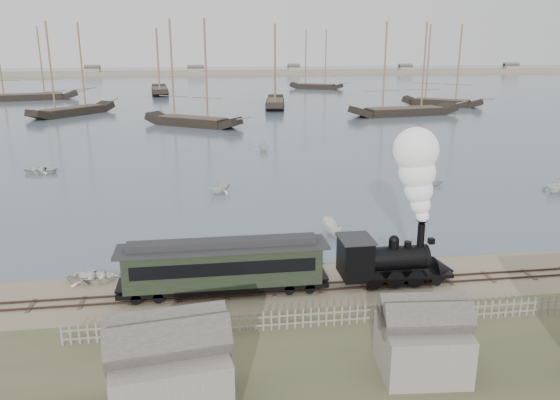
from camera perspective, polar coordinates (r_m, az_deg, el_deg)
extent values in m
plane|color=gray|center=(38.45, 4.85, -7.81)|extent=(600.00, 600.00, 0.00)
cube|color=#435460|center=(204.95, -6.02, 11.70)|extent=(600.00, 336.00, 0.06)
cube|color=#3D2A21|center=(36.20, 5.75, -9.25)|extent=(120.00, 0.08, 0.12)
cube|color=#3D2A21|center=(37.08, 5.37, -8.60)|extent=(120.00, 0.08, 0.12)
cube|color=#3A2F25|center=(36.67, 5.55, -9.02)|extent=(120.00, 1.80, 0.06)
cube|color=gray|center=(284.74, -6.72, 12.89)|extent=(500.00, 20.00, 1.80)
cube|color=black|center=(37.55, 11.93, -7.48)|extent=(7.33, 2.16, 0.27)
cylinder|color=black|center=(37.00, 11.40, -6.00)|extent=(4.53, 1.62, 1.62)
cube|color=black|center=(36.22, 7.86, -5.95)|extent=(1.94, 2.37, 2.48)
cube|color=#29292B|center=(35.76, 7.94, -4.03)|extent=(2.16, 2.59, 0.13)
cylinder|color=black|center=(37.21, 14.50, -3.68)|extent=(0.47, 0.47, 1.72)
sphere|color=black|center=(36.62, 11.83, -4.15)|extent=(0.69, 0.69, 0.69)
cone|color=black|center=(38.87, 16.75, -7.17)|extent=(1.51, 2.16, 2.16)
cube|color=black|center=(37.62, 15.53, -4.15)|extent=(0.38, 0.38, 0.38)
cube|color=black|center=(35.48, -5.87, -8.76)|extent=(13.26, 2.18, 0.33)
cube|color=black|center=(34.95, -5.93, -6.79)|extent=(12.31, 2.37, 2.37)
cube|color=black|center=(33.75, -5.85, -7.21)|extent=(11.37, 0.06, 0.85)
cube|color=black|center=(35.97, -6.02, -5.70)|extent=(11.37, 0.06, 0.85)
cube|color=#29292B|center=(34.49, -5.99, -4.91)|extent=(13.26, 2.56, 0.17)
cube|color=#29292B|center=(34.39, -6.00, -4.47)|extent=(11.84, 1.14, 0.43)
imported|color=white|center=(39.28, -18.87, -7.58)|extent=(2.86, 3.68, 0.70)
imported|color=white|center=(58.49, -6.33, 1.41)|extent=(3.59, 3.69, 1.48)
imported|color=white|center=(45.83, 5.42, -2.93)|extent=(3.21, 1.53, 1.19)
imported|color=white|center=(64.32, 14.91, 2.03)|extent=(4.87, 5.17, 0.87)
imported|color=white|center=(65.38, 26.95, 1.41)|extent=(3.85, 4.09, 1.72)
imported|color=white|center=(85.19, 12.14, 5.80)|extent=(4.03, 3.37, 1.50)
imported|color=white|center=(73.64, -23.84, 2.92)|extent=(3.40, 4.42, 0.85)
imported|color=white|center=(81.26, -1.75, 5.72)|extent=(3.30, 2.88, 1.67)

